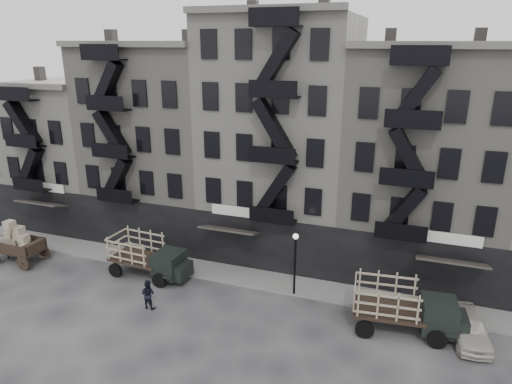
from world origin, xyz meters
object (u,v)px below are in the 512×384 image
(stake_truck_west, at_px, (148,254))
(pedestrian_west, at_px, (9,245))
(wagon, at_px, (16,238))
(car_east, at_px, (470,327))
(pedestrian_mid, at_px, (148,294))
(stake_truck_east, at_px, (406,304))

(stake_truck_west, bearing_deg, pedestrian_west, -170.38)
(wagon, relative_size, car_east, 0.89)
(wagon, relative_size, pedestrian_mid, 2.11)
(car_east, bearing_deg, wagon, 174.29)
(stake_truck_east, distance_m, car_east, 3.54)
(wagon, distance_m, pedestrian_west, 1.38)
(stake_truck_west, distance_m, car_east, 20.21)
(stake_truck_west, bearing_deg, car_east, 2.93)
(wagon, xyz_separation_m, car_east, (30.37, 0.92, -1.10))
(stake_truck_west, bearing_deg, wagon, -168.57)
(pedestrian_west, bearing_deg, car_east, -47.82)
(pedestrian_west, height_order, pedestrian_mid, pedestrian_west)
(stake_truck_west, height_order, pedestrian_mid, stake_truck_west)
(wagon, bearing_deg, pedestrian_west, 169.99)
(stake_truck_east, relative_size, pedestrian_west, 3.11)
(car_east, xyz_separation_m, pedestrian_west, (-31.42, -0.69, 0.24))
(stake_truck_west, relative_size, car_east, 1.34)
(pedestrian_west, xyz_separation_m, pedestrian_mid, (13.39, -2.42, -0.06))
(wagon, height_order, stake_truck_west, wagon)
(car_east, bearing_deg, stake_truck_east, -179.94)
(wagon, distance_m, pedestrian_mid, 12.57)
(wagon, height_order, pedestrian_west, wagon)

